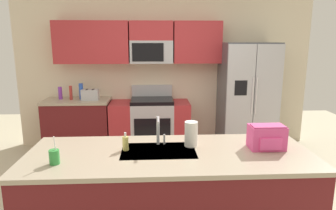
{
  "coord_description": "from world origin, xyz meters",
  "views": [
    {
      "loc": [
        -0.23,
        -3.32,
        1.91
      ],
      "look_at": [
        -0.02,
        0.6,
        1.05
      ],
      "focal_mm": 32.5,
      "sensor_mm": 36.0,
      "label": 1
    }
  ],
  "objects_px": {
    "pepper_mill": "(71,93)",
    "soap_dispenser": "(125,143)",
    "refrigerator": "(247,97)",
    "sink_faucet": "(159,129)",
    "backpack": "(267,137)",
    "bottle_purple": "(60,93)",
    "drink_cup_green": "(54,157)",
    "range_oven": "(150,124)",
    "paper_towel_roll": "(191,134)",
    "toaster": "(90,95)",
    "bottle_blue": "(81,91)"
  },
  "relations": [
    {
      "from": "range_oven",
      "to": "refrigerator",
      "type": "xyz_separation_m",
      "value": [
        1.67,
        -0.07,
        0.48
      ]
    },
    {
      "from": "pepper_mill",
      "to": "paper_towel_roll",
      "type": "distance_m",
      "value": 2.94
    },
    {
      "from": "refrigerator",
      "to": "bottle_purple",
      "type": "relative_size",
      "value": 8.75
    },
    {
      "from": "refrigerator",
      "to": "bottle_blue",
      "type": "height_order",
      "value": "refrigerator"
    },
    {
      "from": "sink_faucet",
      "to": "backpack",
      "type": "height_order",
      "value": "sink_faucet"
    },
    {
      "from": "toaster",
      "to": "sink_faucet",
      "type": "xyz_separation_m",
      "value": [
        1.1,
        -2.29,
        0.08
      ]
    },
    {
      "from": "soap_dispenser",
      "to": "sink_faucet",
      "type": "bearing_deg",
      "value": 20.44
    },
    {
      "from": "range_oven",
      "to": "pepper_mill",
      "type": "bearing_deg",
      "value": -179.89
    },
    {
      "from": "range_oven",
      "to": "bottle_purple",
      "type": "bearing_deg",
      "value": 177.92
    },
    {
      "from": "bottle_purple",
      "to": "range_oven",
      "type": "bearing_deg",
      "value": -2.08
    },
    {
      "from": "refrigerator",
      "to": "backpack",
      "type": "bearing_deg",
      "value": -103.25
    },
    {
      "from": "pepper_mill",
      "to": "paper_towel_roll",
      "type": "bearing_deg",
      "value": -53.8
    },
    {
      "from": "pepper_mill",
      "to": "drink_cup_green",
      "type": "height_order",
      "value": "drink_cup_green"
    },
    {
      "from": "bottle_purple",
      "to": "bottle_blue",
      "type": "relative_size",
      "value": 0.78
    },
    {
      "from": "drink_cup_green",
      "to": "pepper_mill",
      "type": "bearing_deg",
      "value": 101.59
    },
    {
      "from": "soap_dispenser",
      "to": "bottle_purple",
      "type": "bearing_deg",
      "value": 117.6
    },
    {
      "from": "sink_faucet",
      "to": "soap_dispenser",
      "type": "bearing_deg",
      "value": -159.56
    },
    {
      "from": "paper_towel_roll",
      "to": "bottle_blue",
      "type": "bearing_deg",
      "value": 123.05
    },
    {
      "from": "drink_cup_green",
      "to": "backpack",
      "type": "bearing_deg",
      "value": 7.9
    },
    {
      "from": "refrigerator",
      "to": "pepper_mill",
      "type": "xyz_separation_m",
      "value": [
        -3.0,
        0.07,
        0.09
      ]
    },
    {
      "from": "range_oven",
      "to": "sink_faucet",
      "type": "height_order",
      "value": "sink_faucet"
    },
    {
      "from": "range_oven",
      "to": "toaster",
      "type": "xyz_separation_m",
      "value": [
        -1.0,
        -0.05,
        0.55
      ]
    },
    {
      "from": "refrigerator",
      "to": "bottle_purple",
      "type": "height_order",
      "value": "refrigerator"
    },
    {
      "from": "refrigerator",
      "to": "sink_faucet",
      "type": "relative_size",
      "value": 6.56
    },
    {
      "from": "pepper_mill",
      "to": "bottle_blue",
      "type": "distance_m",
      "value": 0.17
    },
    {
      "from": "paper_towel_roll",
      "to": "refrigerator",
      "type": "bearing_deg",
      "value": 61.23
    },
    {
      "from": "range_oven",
      "to": "pepper_mill",
      "type": "relative_size",
      "value": 5.75
    },
    {
      "from": "range_oven",
      "to": "drink_cup_green",
      "type": "height_order",
      "value": "drink_cup_green"
    },
    {
      "from": "range_oven",
      "to": "bottle_blue",
      "type": "distance_m",
      "value": 1.31
    },
    {
      "from": "pepper_mill",
      "to": "soap_dispenser",
      "type": "distance_m",
      "value": 2.69
    },
    {
      "from": "range_oven",
      "to": "sink_faucet",
      "type": "bearing_deg",
      "value": -87.58
    },
    {
      "from": "range_oven",
      "to": "drink_cup_green",
      "type": "distance_m",
      "value": 2.89
    },
    {
      "from": "refrigerator",
      "to": "sink_faucet",
      "type": "xyz_separation_m",
      "value": [
        -1.57,
        -2.27,
        0.14
      ]
    },
    {
      "from": "bottle_purple",
      "to": "paper_towel_roll",
      "type": "height_order",
      "value": "paper_towel_roll"
    },
    {
      "from": "pepper_mill",
      "to": "sink_faucet",
      "type": "distance_m",
      "value": 2.74
    },
    {
      "from": "refrigerator",
      "to": "sink_faucet",
      "type": "height_order",
      "value": "refrigerator"
    },
    {
      "from": "range_oven",
      "to": "bottle_blue",
      "type": "height_order",
      "value": "bottle_blue"
    },
    {
      "from": "drink_cup_green",
      "to": "toaster",
      "type": "bearing_deg",
      "value": 94.91
    },
    {
      "from": "pepper_mill",
      "to": "backpack",
      "type": "relative_size",
      "value": 0.74
    },
    {
      "from": "drink_cup_green",
      "to": "bottle_purple",
      "type": "bearing_deg",
      "value": 105.11
    },
    {
      "from": "sink_faucet",
      "to": "paper_towel_roll",
      "type": "height_order",
      "value": "sink_faucet"
    },
    {
      "from": "refrigerator",
      "to": "soap_dispenser",
      "type": "height_order",
      "value": "refrigerator"
    },
    {
      "from": "range_oven",
      "to": "pepper_mill",
      "type": "height_order",
      "value": "pepper_mill"
    },
    {
      "from": "bottle_blue",
      "to": "paper_towel_roll",
      "type": "xyz_separation_m",
      "value": [
        1.57,
        -2.42,
        -0.01
      ]
    },
    {
      "from": "refrigerator",
      "to": "sink_faucet",
      "type": "distance_m",
      "value": 2.76
    },
    {
      "from": "range_oven",
      "to": "backpack",
      "type": "relative_size",
      "value": 4.25
    },
    {
      "from": "bottle_blue",
      "to": "drink_cup_green",
      "type": "xyz_separation_m",
      "value": [
        0.4,
        -2.78,
        -0.07
      ]
    },
    {
      "from": "sink_faucet",
      "to": "paper_towel_roll",
      "type": "relative_size",
      "value": 1.17
    },
    {
      "from": "sink_faucet",
      "to": "drink_cup_green",
      "type": "bearing_deg",
      "value": -155.06
    },
    {
      "from": "range_oven",
      "to": "sink_faucet",
      "type": "distance_m",
      "value": 2.42
    }
  ]
}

